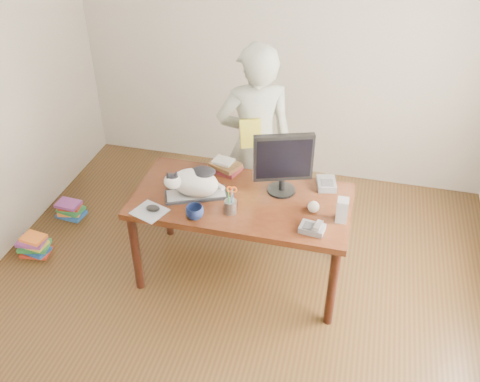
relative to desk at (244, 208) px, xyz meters
name	(u,v)px	position (x,y,z in m)	size (l,w,h in m)	color
room	(217,174)	(0.00, -0.68, 0.75)	(4.50, 4.50, 4.50)	black
desk	(244,208)	(0.00, 0.00, 0.00)	(1.60, 0.80, 0.75)	black
keyboard	(196,195)	(-0.33, -0.13, 0.16)	(0.49, 0.34, 0.03)	black
cat	(193,182)	(-0.35, -0.14, 0.28)	(0.42, 0.34, 0.25)	white
monitor	(283,161)	(0.27, 0.07, 0.42)	(0.42, 0.27, 0.49)	black
pen_cup	(231,205)	(-0.04, -0.26, 0.21)	(0.10, 0.10, 0.22)	gray
mousepad	(150,212)	(-0.59, -0.40, 0.15)	(0.27, 0.26, 0.00)	#9DA2A9
mouse	(153,208)	(-0.57, -0.38, 0.17)	(0.12, 0.09, 0.04)	black
coffee_mug	(195,212)	(-0.26, -0.39, 0.20)	(0.12, 0.12, 0.10)	#0C1532
phone	(313,228)	(0.56, -0.33, 0.17)	(0.18, 0.15, 0.08)	slate
speaker	(342,210)	(0.73, -0.16, 0.23)	(0.08, 0.09, 0.17)	#AAAAAD
baseball	(314,207)	(0.53, -0.11, 0.19)	(0.08, 0.08, 0.08)	white
book_stack	(225,166)	(-0.22, 0.25, 0.19)	(0.28, 0.25, 0.09)	#471318
calculator	(326,184)	(0.58, 0.23, 0.17)	(0.17, 0.21, 0.06)	slate
person	(255,144)	(-0.04, 0.53, 0.26)	(0.63, 0.41, 1.72)	beige
held_book	(250,133)	(-0.04, 0.36, 0.45)	(0.19, 0.15, 0.23)	yellow
book_pile_a	(34,246)	(-1.75, -0.28, -0.51)	(0.27, 0.22, 0.18)	#9F2716
book_pile_b	(70,209)	(-1.72, 0.27, -0.53)	(0.26, 0.20, 0.15)	#184692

